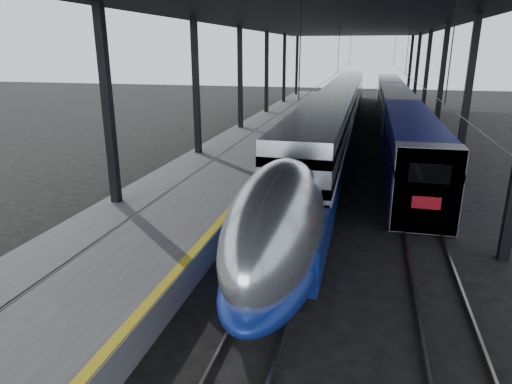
% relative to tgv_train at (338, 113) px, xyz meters
% --- Properties ---
extents(ground, '(160.00, 160.00, 0.00)m').
position_rel_tgv_train_xyz_m(ground, '(-2.00, -28.65, -1.93)').
color(ground, black).
rests_on(ground, ground).
extents(platform, '(6.00, 80.00, 1.00)m').
position_rel_tgv_train_xyz_m(platform, '(-5.50, -8.65, -1.43)').
color(platform, '#4C4C4F').
rests_on(platform, ground).
extents(yellow_strip, '(0.30, 80.00, 0.01)m').
position_rel_tgv_train_xyz_m(yellow_strip, '(-2.70, -8.65, -0.92)').
color(yellow_strip, gold).
rests_on(yellow_strip, platform).
extents(rails, '(6.52, 80.00, 0.16)m').
position_rel_tgv_train_xyz_m(rails, '(2.50, -8.65, -1.85)').
color(rails, slate).
rests_on(rails, ground).
extents(canopy, '(18.00, 75.00, 9.47)m').
position_rel_tgv_train_xyz_m(canopy, '(-0.10, -8.65, 7.19)').
color(canopy, black).
rests_on(canopy, ground).
extents(tgv_train, '(2.88, 65.20, 4.13)m').
position_rel_tgv_train_xyz_m(tgv_train, '(0.00, 0.00, 0.00)').
color(tgv_train, silver).
rests_on(tgv_train, ground).
extents(second_train, '(2.64, 56.05, 3.64)m').
position_rel_tgv_train_xyz_m(second_train, '(5.00, 5.24, -0.09)').
color(second_train, navy).
rests_on(second_train, ground).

